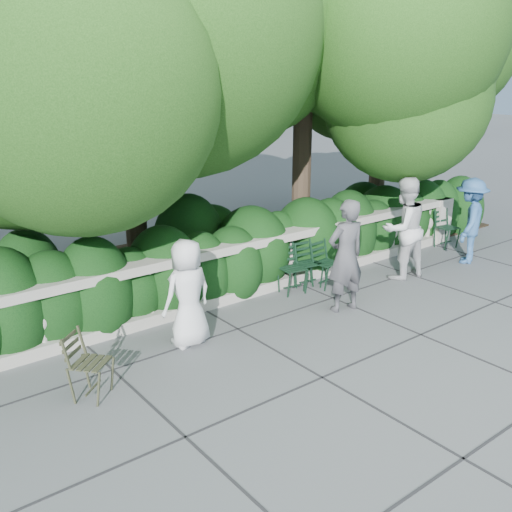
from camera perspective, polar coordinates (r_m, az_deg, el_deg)
ground at (r=8.31m, az=4.28°, el=-8.26°), size 90.00×90.00×0.00m
balustrade at (r=9.42m, az=-2.99°, el=-1.79°), size 12.00×0.44×1.00m
shrub_hedge at (r=10.54m, az=-6.70°, el=-2.53°), size 15.00×2.60×1.70m
tree_canopy at (r=10.41m, az=-4.71°, el=19.52°), size 15.04×6.52×6.78m
chair_c at (r=10.12m, az=5.64°, el=-3.36°), size 0.50×0.53×0.84m
chair_d at (r=10.20m, az=7.56°, el=-3.26°), size 0.47×0.51×0.84m
chair_e at (r=9.84m, az=4.08°, el=-3.96°), size 0.51×0.54×0.84m
chair_f at (r=13.07m, az=18.85°, el=0.67°), size 0.50×0.53×0.84m
chair_weathered at (r=7.15m, az=-14.86°, el=-13.57°), size 0.65×0.65×0.84m
person_businessman at (r=7.90m, az=-6.83°, el=-3.72°), size 0.79×0.55×1.53m
person_woman_grey at (r=9.05m, az=8.96°, el=-0.00°), size 0.72×0.53×1.82m
person_casual_man at (r=10.75m, az=14.52°, el=2.68°), size 1.01×0.84×1.88m
person_older_blue at (r=12.07m, az=20.57°, el=3.31°), size 1.26×1.04×1.70m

